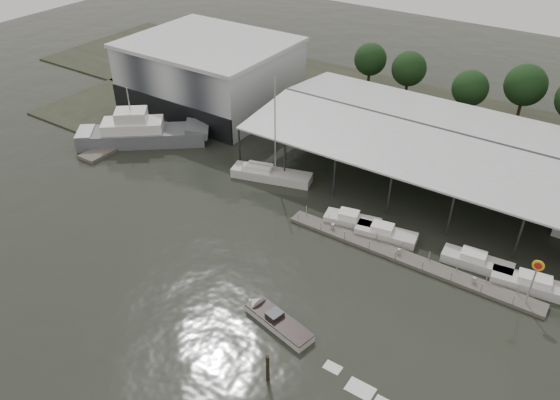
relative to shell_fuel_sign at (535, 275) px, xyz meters
The scene contains 15 objects.
ground 29.06m from the shell_fuel_sign, 159.69° to the right, with size 200.00×200.00×0.00m, color black.
land_strip_far 42.05m from the shell_fuel_sign, 130.15° to the left, with size 140.00×30.00×0.30m.
land_strip_west 70.03m from the shell_fuel_sign, 163.37° to the left, with size 20.00×40.00×0.30m.
storage_warehouse 58.52m from the shell_fuel_sign, 160.06° to the left, with size 24.50×20.50×10.50m.
covered_boat_shed 20.71m from the shell_fuel_sign, 119.05° to the left, with size 58.24×24.00×6.96m.
trawler_dock 57.26m from the shell_fuel_sign, behind, with size 3.00×18.00×0.50m.
floating_dock 12.57m from the shell_fuel_sign, behind, with size 28.00×2.00×1.40m.
shell_fuel_sign is the anchor object (origin of this frame).
grey_trawler 54.43m from the shell_fuel_sign, behind, with size 17.33×15.09×8.84m.
white_sailboat 33.90m from the shell_fuel_sign, behind, with size 10.78×5.38×14.11m.
speedboat_underway 24.29m from the shell_fuel_sign, 141.26° to the right, with size 18.62×5.87×2.00m.
moored_cruiser_0 20.20m from the shell_fuel_sign, behind, with size 6.68×3.50×1.70m.
moored_cruiser_1 16.04m from the shell_fuel_sign, behind, with size 7.01×3.25×1.70m.
moored_cruiser_2 7.24m from the shell_fuel_sign, 151.52° to the left, with size 7.32×2.81×1.70m.
moored_cruiser_3 4.34m from the shell_fuel_sign, 80.59° to the left, with size 9.12×3.44×1.70m.
Camera 1 is at (28.37, -34.24, 37.51)m, focal length 35.00 mm.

